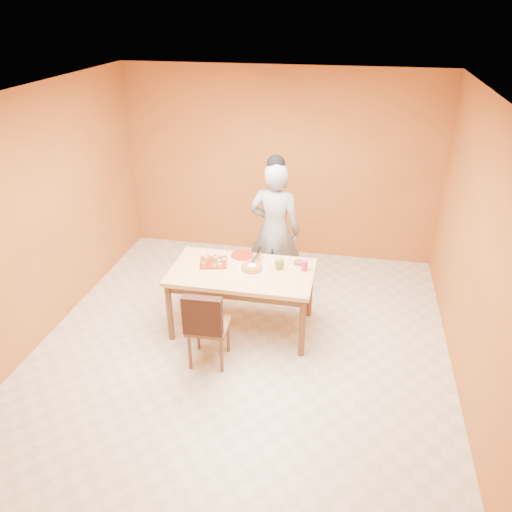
% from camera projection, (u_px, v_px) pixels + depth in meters
% --- Properties ---
extents(floor, '(5.00, 5.00, 0.00)m').
position_uv_depth(floor, '(241.00, 349.00, 5.53)').
color(floor, beige).
rests_on(floor, ground).
extents(ceiling, '(5.00, 5.00, 0.00)m').
position_uv_depth(ceiling, '(237.00, 98.00, 4.29)').
color(ceiling, white).
rests_on(ceiling, wall_back).
extents(wall_back, '(4.50, 0.00, 4.50)m').
position_uv_depth(wall_back, '(279.00, 165.00, 7.09)').
color(wall_back, '#C46F2D').
rests_on(wall_back, floor).
extents(wall_left, '(0.00, 5.00, 5.00)m').
position_uv_depth(wall_left, '(34.00, 221.00, 5.31)').
color(wall_left, '#C46F2D').
rests_on(wall_left, floor).
extents(wall_right, '(0.00, 5.00, 5.00)m').
position_uv_depth(wall_right, '(481.00, 260.00, 4.52)').
color(wall_right, '#C46F2D').
rests_on(wall_right, floor).
extents(dining_table, '(1.60, 0.90, 0.76)m').
position_uv_depth(dining_table, '(242.00, 278.00, 5.61)').
color(dining_table, '#F4CC80').
rests_on(dining_table, floor).
extents(dining_chair, '(0.44, 0.50, 0.91)m').
position_uv_depth(dining_chair, '(208.00, 324.00, 5.14)').
color(dining_chair, brown).
rests_on(dining_chair, floor).
extents(pastry_pile, '(0.27, 0.27, 0.09)m').
position_uv_depth(pastry_pile, '(213.00, 258.00, 5.69)').
color(pastry_pile, tan).
rests_on(pastry_pile, pastry_platter).
extents(person, '(0.67, 0.46, 1.77)m').
position_uv_depth(person, '(275.00, 231.00, 6.21)').
color(person, gray).
rests_on(person, floor).
extents(pastry_platter, '(0.37, 0.37, 0.02)m').
position_uv_depth(pastry_platter, '(213.00, 262.00, 5.72)').
color(pastry_platter, '#9C1C0E').
rests_on(pastry_platter, dining_table).
extents(red_dinner_plate, '(0.33, 0.33, 0.02)m').
position_uv_depth(red_dinner_plate, '(242.00, 255.00, 5.88)').
color(red_dinner_plate, '#9C1C0E').
rests_on(red_dinner_plate, dining_table).
extents(white_cake_plate, '(0.31, 0.31, 0.01)m').
position_uv_depth(white_cake_plate, '(252.00, 270.00, 5.56)').
color(white_cake_plate, white).
rests_on(white_cake_plate, dining_table).
extents(sponge_cake, '(0.26, 0.26, 0.05)m').
position_uv_depth(sponge_cake, '(252.00, 268.00, 5.54)').
color(sponge_cake, '#CB7434').
rests_on(sponge_cake, white_cake_plate).
extents(cake_server, '(0.09, 0.28, 0.01)m').
position_uv_depth(cake_server, '(256.00, 258.00, 5.68)').
color(cake_server, silver).
rests_on(cake_server, sponge_cake).
extents(egg_ornament, '(0.13, 0.12, 0.14)m').
position_uv_depth(egg_ornament, '(279.00, 263.00, 5.57)').
color(egg_ornament, olive).
rests_on(egg_ornament, dining_table).
extents(magenta_glass, '(0.10, 0.10, 0.11)m').
position_uv_depth(magenta_glass, '(304.00, 266.00, 5.55)').
color(magenta_glass, '#CD1E66').
rests_on(magenta_glass, dining_table).
extents(checker_tin, '(0.13, 0.13, 0.03)m').
position_uv_depth(checker_tin, '(298.00, 262.00, 5.70)').
color(checker_tin, '#391C0F').
rests_on(checker_tin, dining_table).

